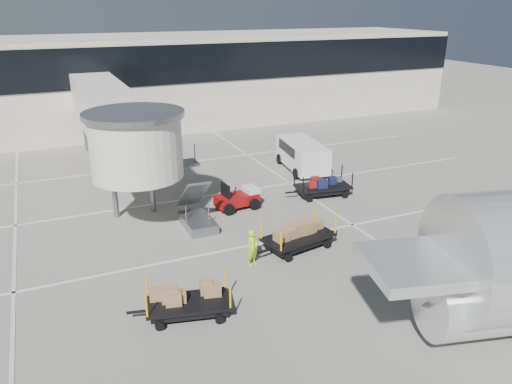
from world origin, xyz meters
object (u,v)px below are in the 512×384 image
box_cart_near (300,236)px  ground_worker (253,248)px  baggage_tug (238,199)px  box_cart_far (188,302)px  suitcase_cart (323,187)px  minivan (301,153)px

box_cart_near → ground_worker: 2.71m
baggage_tug → box_cart_far: size_ratio=0.66×
baggage_tug → ground_worker: 6.51m
box_cart_far → ground_worker: 4.51m
baggage_tug → box_cart_far: (-5.49, -8.84, 0.00)m
baggage_tug → suitcase_cart: size_ratio=0.62×
box_cart_far → minivan: size_ratio=0.70×
ground_worker → minivan: size_ratio=0.30×
baggage_tug → box_cart_far: bearing=-127.1°
box_cart_near → ground_worker: ground_worker is taller
suitcase_cart → box_cart_far: size_ratio=1.06×
baggage_tug → box_cart_near: (0.84, -5.69, 0.04)m
baggage_tug → minivan: 8.16m
baggage_tug → box_cart_near: box_cart_near is taller
box_cart_far → ground_worker: size_ratio=2.31×
ground_worker → minivan: minivan is taller
suitcase_cart → minivan: bearing=83.6°
box_cart_far → ground_worker: (3.68, 2.59, 0.25)m
suitcase_cart → ground_worker: bearing=-132.1°
box_cart_near → minivan: (5.77, 10.45, 0.56)m
suitcase_cart → box_cart_far: suitcase_cart is taller
suitcase_cart → ground_worker: size_ratio=2.44×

